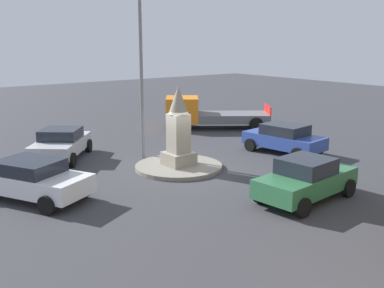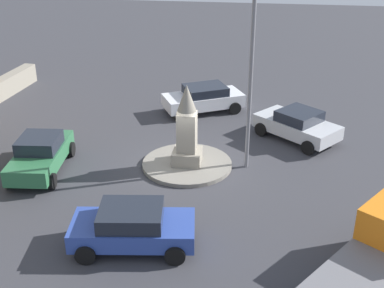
# 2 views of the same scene
# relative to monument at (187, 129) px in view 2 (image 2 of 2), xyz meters

# --- Properties ---
(ground_plane) EXTENTS (80.00, 80.00, 0.00)m
(ground_plane) POSITION_rel_monument_xyz_m (0.00, 0.00, -1.71)
(ground_plane) COLOR #38383D
(traffic_island) EXTENTS (3.76, 3.76, 0.17)m
(traffic_island) POSITION_rel_monument_xyz_m (0.00, 0.00, -1.62)
(traffic_island) COLOR gray
(traffic_island) RESTS_ON ground
(monument) EXTENTS (1.16, 1.16, 3.42)m
(monument) POSITION_rel_monument_xyz_m (0.00, 0.00, 0.00)
(monument) COLOR gray
(monument) RESTS_ON traffic_island
(streetlamp) EXTENTS (2.88, 0.28, 8.97)m
(streetlamp) POSITION_rel_monument_xyz_m (-0.29, 2.46, 3.62)
(streetlamp) COLOR slate
(streetlamp) RESTS_ON ground
(car_blue_waiting) EXTENTS (2.38, 4.08, 1.44)m
(car_blue_waiting) POSITION_rel_monument_xyz_m (5.72, -0.87, -0.95)
(car_blue_waiting) COLOR #2D479E
(car_blue_waiting) RESTS_ON ground
(car_white_parked_left) EXTENTS (3.48, 4.46, 1.41)m
(car_white_parked_left) POSITION_rel_monument_xyz_m (-6.29, -0.06, -0.96)
(car_white_parked_left) COLOR silver
(car_white_parked_left) RESTS_ON ground
(car_silver_approaching) EXTENTS (3.88, 4.15, 1.42)m
(car_silver_approaching) POSITION_rel_monument_xyz_m (-3.41, 4.66, -0.97)
(car_silver_approaching) COLOR #B7BABF
(car_silver_approaching) RESTS_ON ground
(car_green_parked_right) EXTENTS (4.17, 2.22, 1.51)m
(car_green_parked_right) POSITION_rel_monument_xyz_m (1.24, -5.85, -0.95)
(car_green_parked_right) COLOR #2D6B42
(car_green_parked_right) RESTS_ON ground
(truck_orange_passing) EXTENTS (6.43, 5.51, 1.95)m
(truck_orange_passing) POSITION_rel_monument_xyz_m (6.65, 6.45, -0.78)
(truck_orange_passing) COLOR orange
(truck_orange_passing) RESTS_ON ground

